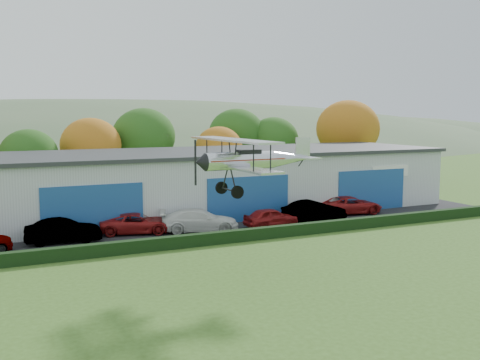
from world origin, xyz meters
name	(u,v)px	position (x,y,z in m)	size (l,w,h in m)	color
ground	(379,334)	(0.00, 0.00, 0.00)	(300.00, 300.00, 0.00)	#39591C
apron	(231,226)	(3.00, 21.00, 0.03)	(48.00, 9.00, 0.05)	black
hedge	(259,234)	(3.00, 16.20, 0.40)	(46.00, 0.60, 0.80)	black
hangar	(219,180)	(5.00, 27.98, 2.66)	(40.60, 12.60, 5.30)	#B2B7BC
tree_belt	(137,141)	(0.85, 40.62, 5.61)	(75.70, 13.22, 10.12)	#3D2614
distant_hills	(28,194)	(-4.38, 140.00, -13.05)	(430.00, 196.00, 56.00)	#4C6642
car_1	(63,231)	(-9.22, 20.57, 0.85)	(1.69, 4.84, 1.60)	gray
car_2	(137,223)	(-4.08, 21.38, 0.77)	(2.37, 5.15, 1.43)	maroon
car_3	(199,220)	(0.11, 20.00, 0.86)	(2.28, 5.61, 1.63)	silver
car_4	(271,217)	(5.58, 19.31, 0.77)	(1.69, 4.21, 1.43)	maroon
car_5	(314,211)	(9.58, 19.64, 0.89)	(1.77, 5.08, 1.67)	gray
car_6	(351,205)	(14.27, 21.21, 0.79)	(2.47, 5.35, 1.49)	maroon
biplane	(250,158)	(-1.24, 8.92, 6.22)	(6.76, 7.73, 2.90)	silver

